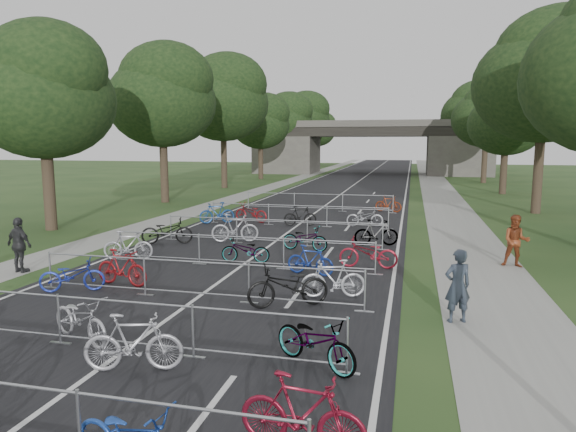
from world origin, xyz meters
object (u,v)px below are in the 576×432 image
(pedestrian_a, at_px, (458,286))
(pedestrian_b, at_px, (516,241))
(overpass_bridge, at_px, (370,148))
(pedestrian_c, at_px, (19,245))

(pedestrian_a, distance_m, pedestrian_b, 6.65)
(overpass_bridge, relative_size, pedestrian_a, 17.41)
(overpass_bridge, bearing_deg, pedestrian_a, -83.32)
(pedestrian_b, distance_m, pedestrian_c, 16.66)
(pedestrian_a, xyz_separation_m, pedestrian_c, (-13.60, 1.57, 0.03))
(pedestrian_a, relative_size, pedestrian_b, 0.98)
(overpass_bridge, xyz_separation_m, pedestrian_c, (-6.80, -56.46, -2.62))
(overpass_bridge, distance_m, pedestrian_c, 56.93)
(pedestrian_b, bearing_deg, overpass_bridge, 106.85)
(pedestrian_a, bearing_deg, pedestrian_b, -132.65)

